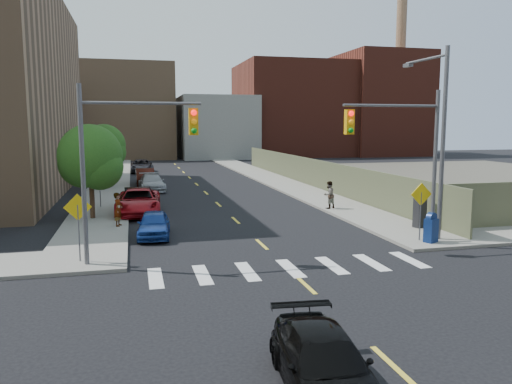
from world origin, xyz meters
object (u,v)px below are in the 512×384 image
mailbox (431,228)px  pedestrian_west (118,209)px  parked_car_red (139,202)px  parked_car_black (138,200)px  black_sedan (324,364)px  parked_car_maroon (145,177)px  parked_car_silver (152,183)px  pedestrian_east (329,195)px  parked_car_blue (154,224)px  parked_car_white (147,175)px  payphone (420,210)px  parked_car_grey (142,166)px

mailbox → pedestrian_west: size_ratio=0.78×
parked_car_red → parked_car_black: bearing=94.2°
black_sedan → parked_car_maroon: bearing=99.4°
parked_car_silver → pedestrian_east: size_ratio=2.75×
parked_car_blue → parked_car_red: parked_car_red is taller
parked_car_red → parked_car_white: 17.41m
parked_car_white → payphone: 28.87m
parked_car_silver → parked_car_grey: bearing=88.0°
parked_car_grey → pedestrian_east: (11.15, -28.93, 0.27)m
parked_car_silver → parked_car_maroon: parked_car_maroon is taller
mailbox → pedestrian_east: size_ratio=0.79×
parked_car_white → black_sedan: bearing=-81.1°
parked_car_maroon → parked_car_white: bearing=84.3°
payphone → pedestrian_west: bearing=150.5°
parked_car_black → black_sedan: parked_car_black is taller
parked_car_blue → parked_car_silver: size_ratio=0.78×
parked_car_blue → parked_car_white: 23.96m
payphone → pedestrian_west: (-15.28, 4.17, -0.03)m
black_sedan → parked_car_blue: bearing=105.5°
parked_car_white → mailbox: 31.10m
mailbox → pedestrian_west: (-13.96, 7.24, 0.22)m
parked_car_black → parked_car_silver: size_ratio=0.96×
pedestrian_west → parked_car_red: bearing=1.5°
parked_car_maroon → payphone: size_ratio=2.50×
black_sedan → payphone: 17.50m
parked_car_maroon → parked_car_red: bearing=-93.9°
black_sedan → pedestrian_west: size_ratio=2.42×
parked_car_red → parked_car_grey: 27.35m
parked_car_blue → parked_car_silver: 17.42m
parked_car_red → pedestrian_west: (-1.10, -4.12, 0.26)m
parked_car_maroon → parked_car_grey: size_ratio=0.85×
pedestrian_west → parked_car_silver: bearing=7.7°
parked_car_maroon → pedestrian_east: bearing=-57.0°
parked_car_blue → pedestrian_west: 3.03m
parked_car_black → black_sedan: bearing=-83.7°
parked_car_silver → mailbox: size_ratio=3.46×
parked_car_blue → parked_car_black: size_ratio=0.82×
parked_car_grey → black_sedan: (2.71, -49.42, -0.13)m
payphone → pedestrian_west: 15.84m
parked_car_silver → payphone: size_ratio=2.60×
payphone → pedestrian_east: (-2.34, 6.70, -0.05)m
parked_car_silver → black_sedan: parked_car_silver is taller
parked_car_blue → parked_car_silver: parked_car_silver is taller
parked_car_silver → parked_car_white: bearing=88.1°
parked_car_white → pedestrian_west: bearing=-90.2°
parked_car_white → pedestrian_east: bearing=-54.9°
parked_car_blue → parked_car_grey: size_ratio=0.70×
pedestrian_west → pedestrian_east: (12.95, 2.53, -0.02)m
parked_car_blue → mailbox: size_ratio=2.71×
parked_car_black → parked_car_white: bearing=84.3°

